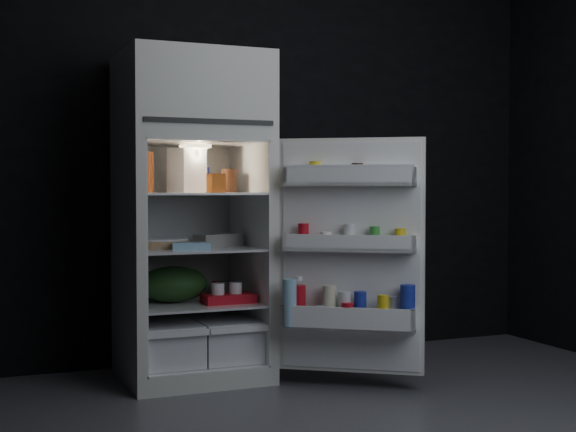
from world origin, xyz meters
name	(u,v)px	position (x,y,z in m)	size (l,w,h in m)	color
wall_back	(244,139)	(0.00, 1.70, 1.35)	(4.00, 0.00, 2.70)	black
refrigerator	(191,205)	(-0.45, 1.32, 0.96)	(0.76, 0.71, 1.78)	silver
fridge_door	(350,259)	(0.24, 0.73, 0.68)	(0.70, 0.57, 1.22)	silver
milk_jug	(187,171)	(-0.48, 1.28, 1.15)	(0.16, 0.16, 0.24)	white
mayo_jar	(200,180)	(-0.38, 1.36, 1.10)	(0.11, 0.11, 0.14)	#1C2B99
jam_jar	(229,181)	(-0.23, 1.29, 1.09)	(0.09, 0.09, 0.13)	black
amber_bottle	(147,172)	(-0.69, 1.33, 1.14)	(0.08, 0.08, 0.22)	#CD5720
small_carton	(216,183)	(-0.39, 1.05, 1.08)	(0.08, 0.06, 0.10)	orange
egg_carton	(219,240)	(-0.30, 1.27, 0.76)	(0.28, 0.11, 0.07)	gray
pie	(161,244)	(-0.61, 1.34, 0.75)	(0.32, 0.32, 0.04)	tan
flat_package	(192,246)	(-0.51, 1.09, 0.75)	(0.20, 0.10, 0.04)	#8DBEDA
wrapped_pkg	(210,240)	(-0.30, 1.43, 0.75)	(0.11, 0.09, 0.05)	beige
produce_bag	(173,284)	(-0.55, 1.30, 0.52)	(0.38, 0.32, 0.20)	#193815
yogurt_tray	(228,298)	(-0.28, 1.15, 0.45)	(0.28, 0.15, 0.05)	#B70F1B
small_can_red	(218,289)	(-0.27, 1.40, 0.47)	(0.07, 0.07, 0.09)	#B70F1B
small_can_silver	(222,289)	(-0.24, 1.40, 0.47)	(0.06, 0.06, 0.09)	silver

